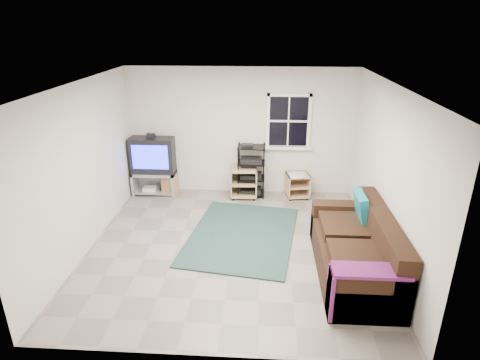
# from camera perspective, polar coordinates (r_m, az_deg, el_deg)

# --- Properties ---
(room) EXTENTS (4.60, 4.62, 4.60)m
(room) POSITION_cam_1_polar(r_m,az_deg,el_deg) (8.16, 6.89, 7.81)
(room) COLOR gray
(room) RESTS_ON ground
(tv_unit) EXTENTS (0.89, 0.45, 1.31)m
(tv_unit) POSITION_cam_1_polar(r_m,az_deg,el_deg) (8.47, -12.25, 2.63)
(tv_unit) COLOR #95959D
(tv_unit) RESTS_ON ground
(av_rack) EXTENTS (0.55, 0.40, 1.11)m
(av_rack) POSITION_cam_1_polar(r_m,az_deg,el_deg) (8.26, 1.58, 0.91)
(av_rack) COLOR black
(av_rack) RESTS_ON ground
(side_table_left) EXTENTS (0.55, 0.55, 0.62)m
(side_table_left) POSITION_cam_1_polar(r_m,az_deg,el_deg) (8.30, 0.54, -0.07)
(side_table_left) COLOR tan
(side_table_left) RESTS_ON ground
(side_table_right) EXTENTS (0.52, 0.52, 0.52)m
(side_table_right) POSITION_cam_1_polar(r_m,az_deg,el_deg) (8.36, 8.11, -0.47)
(side_table_right) COLOR tan
(side_table_right) RESTS_ON ground
(sofa) EXTENTS (0.98, 2.21, 1.01)m
(sofa) POSITION_cam_1_polar(r_m,az_deg,el_deg) (6.03, 16.29, -9.81)
(sofa) COLOR black
(sofa) RESTS_ON ground
(shag_rug) EXTENTS (2.04, 2.58, 0.03)m
(shag_rug) POSITION_cam_1_polar(r_m,az_deg,el_deg) (6.91, 0.29, -7.81)
(shag_rug) COLOR black
(shag_rug) RESTS_ON ground
(paper_bag) EXTENTS (0.34, 0.27, 0.42)m
(paper_bag) POSITION_cam_1_polar(r_m,az_deg,el_deg) (8.50, -9.95, -0.77)
(paper_bag) COLOR #9E7A46
(paper_bag) RESTS_ON ground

